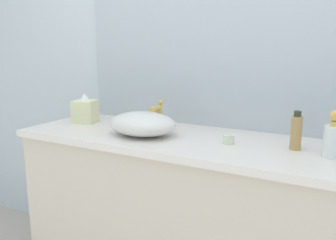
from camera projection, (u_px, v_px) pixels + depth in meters
The scene contains 9 objects.
bathroom_wall_rear at pixel (228, 51), 1.83m from camera, with size 6.00×0.06×2.60m, color silver.
vanity_counter at pixel (191, 225), 1.75m from camera, with size 1.75×0.57×0.90m.
wall_mirror_panel at pixel (217, 29), 1.80m from camera, with size 1.57×0.01×1.03m, color #B2BCC6.
sink_basin at pixel (142, 124), 1.70m from camera, with size 0.34×0.27×0.11m, color silver.
faucet at pixel (158, 113), 1.83m from camera, with size 0.03×0.11×0.15m.
lotion_bottle at pixel (333, 138), 1.35m from camera, with size 0.07×0.07×0.19m.
perfume_bottle at pixel (296, 132), 1.46m from camera, with size 0.05×0.05×0.16m.
tissue_box at pixel (85, 110), 1.99m from camera, with size 0.15×0.15×0.17m.
candle_jar at pixel (228, 139), 1.56m from camera, with size 0.05×0.05×0.04m, color silver.
Camera 1 is at (0.61, -1.06, 1.32)m, focal length 37.43 mm.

